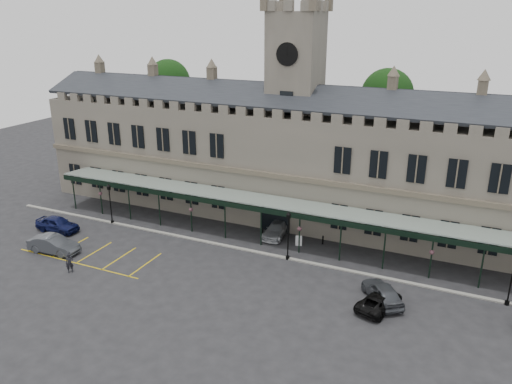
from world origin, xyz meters
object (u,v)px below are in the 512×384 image
at_px(car_left_b, 54,244).
at_px(station_building, 293,161).
at_px(sign_board, 299,241).
at_px(car_right_a, 382,292).
at_px(lamp_post_left, 110,200).
at_px(clock_tower, 295,100).
at_px(car_van, 379,301).
at_px(lamp_post_mid, 288,231).
at_px(car_left_a, 57,224).
at_px(person_b, 49,242).
at_px(car_taxi, 277,229).
at_px(person_a, 70,263).
at_px(traffic_cone, 362,304).

bearing_deg(car_left_b, station_building, -47.97).
height_order(sign_board, car_right_a, car_right_a).
distance_m(lamp_post_left, car_right_a, 30.44).
height_order(clock_tower, car_van, clock_tower).
bearing_deg(lamp_post_mid, car_left_a, -170.68).
relative_size(car_left_b, car_van, 1.09).
bearing_deg(clock_tower, car_left_b, -133.36).
relative_size(clock_tower, lamp_post_mid, 5.13).
distance_m(car_left_a, car_right_a, 34.00).
relative_size(car_van, car_right_a, 0.98).
xyz_separation_m(car_van, person_b, (-31.30, -2.89, 0.15)).
relative_size(station_building, person_b, 37.64).
distance_m(car_taxi, person_b, 22.52).
xyz_separation_m(car_left_a, car_taxi, (21.56, 8.59, -0.11)).
relative_size(car_taxi, person_b, 3.05).
distance_m(station_building, car_left_b, 26.04).
bearing_deg(car_left_b, lamp_post_mid, -73.70).
distance_m(sign_board, car_taxi, 3.24).
relative_size(lamp_post_left, person_a, 2.55).
bearing_deg(car_taxi, car_left_b, -148.26).
relative_size(clock_tower, lamp_post_left, 5.40).
height_order(lamp_post_mid, person_a, lamp_post_mid).
relative_size(car_left_b, person_b, 3.19).
height_order(station_building, clock_tower, clock_tower).
xyz_separation_m(station_building, car_van, (13.00, -15.32, -5.82)).
bearing_deg(traffic_cone, person_a, -168.52).
bearing_deg(car_left_b, person_b, 69.23).
bearing_deg(sign_board, lamp_post_mid, -104.39).
distance_m(car_taxi, person_a, 20.30).
relative_size(lamp_post_left, car_taxi, 0.95).
distance_m(station_building, car_taxi, 8.27).
bearing_deg(station_building, lamp_post_mid, -71.45).
height_order(traffic_cone, sign_board, sign_board).
relative_size(traffic_cone, car_left_a, 0.13).
bearing_deg(car_left_b, car_taxi, -59.71).
height_order(traffic_cone, person_b, person_b).
bearing_deg(car_right_a, car_taxi, -70.00).
xyz_separation_m(station_building, car_taxi, (0.56, -5.91, -5.76)).
xyz_separation_m(lamp_post_left, person_b, (-1.15, -7.78, -1.93)).
bearing_deg(clock_tower, sign_board, -64.87).
height_order(lamp_post_mid, traffic_cone, lamp_post_mid).
bearing_deg(lamp_post_mid, car_right_a, -21.42).
xyz_separation_m(car_van, person_a, (-26.20, -5.51, 0.25)).
relative_size(station_building, clock_tower, 2.42).
bearing_deg(car_right_a, traffic_cone, 16.06).
xyz_separation_m(lamp_post_left, car_van, (30.15, -4.89, -2.08)).
height_order(car_left_a, car_van, car_left_a).
relative_size(lamp_post_mid, car_van, 1.04).
xyz_separation_m(lamp_post_mid, sign_board, (-0.04, 3.15, -2.33)).
relative_size(traffic_cone, car_left_b, 0.12).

